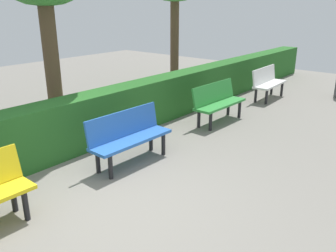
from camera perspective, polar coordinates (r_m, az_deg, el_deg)
The scene contains 5 objects.
ground_plane at distance 4.83m, azimuth -10.14°, elevation -12.24°, with size 23.09×23.09×0.00m, color gray.
bench_white at distance 10.06m, azimuth 15.90°, elevation 6.95°, with size 1.41×0.50×0.86m.
bench_green at distance 7.80m, azimuth 8.10°, elevation 4.08°, with size 1.48×0.51×0.86m.
bench_blue at distance 5.74m, azimuth -6.40°, elevation -1.45°, with size 1.50×0.49×0.86m.
hedge_row at distance 6.59m, azimuth -12.75°, elevation 0.92°, with size 19.09×0.55×0.96m, color #266023.
Camera 1 is at (2.59, 3.22, 2.50)m, focal length 37.45 mm.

